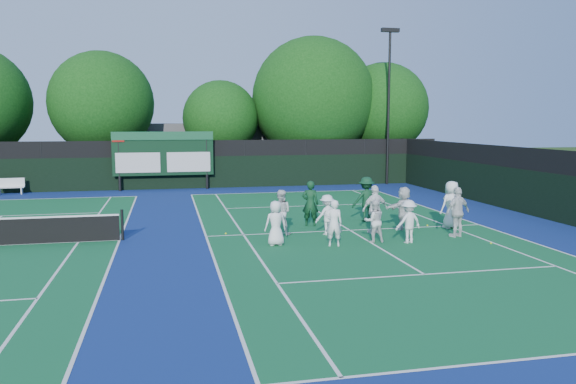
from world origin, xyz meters
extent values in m
plane|color=#1D380F|center=(0.00, 0.00, 0.00)|extent=(120.00, 120.00, 0.00)
cube|color=navy|center=(-6.00, 1.00, 0.00)|extent=(34.00, 32.00, 0.01)
cube|color=#12582D|center=(0.00, 1.00, 0.01)|extent=(10.97, 23.77, 0.00)
cube|color=silver|center=(0.00, -10.88, 0.01)|extent=(10.97, 0.08, 0.00)
cube|color=silver|center=(0.00, 12.88, 0.01)|extent=(10.97, 0.08, 0.00)
cube|color=silver|center=(-5.49, 1.00, 0.01)|extent=(0.08, 23.77, 0.00)
cube|color=silver|center=(5.49, 1.00, 0.01)|extent=(0.08, 23.77, 0.00)
cube|color=silver|center=(-4.12, 1.00, 0.01)|extent=(0.08, 23.77, 0.00)
cube|color=silver|center=(4.12, 1.00, 0.01)|extent=(0.08, 23.77, 0.00)
cube|color=silver|center=(0.00, -5.40, 0.01)|extent=(8.23, 0.08, 0.00)
cube|color=silver|center=(0.00, 7.40, 0.01)|extent=(8.23, 0.08, 0.00)
cube|color=silver|center=(0.00, 1.00, 0.01)|extent=(0.08, 12.80, 0.00)
cube|color=silver|center=(-14.00, 12.88, 0.01)|extent=(10.97, 0.08, 0.00)
cube|color=silver|center=(-8.52, 1.00, 0.01)|extent=(0.08, 23.77, 0.00)
cube|color=silver|center=(-9.88, 1.00, 0.01)|extent=(0.08, 23.77, 0.00)
cube|color=silver|center=(-14.00, 7.40, 0.01)|extent=(8.23, 0.08, 0.00)
cube|color=black|center=(-6.00, 16.00, 1.00)|extent=(34.00, 0.08, 2.00)
cube|color=black|center=(-6.00, 16.00, 2.50)|extent=(34.00, 0.05, 1.00)
cube|color=black|center=(9.00, 1.00, 1.00)|extent=(0.08, 32.00, 2.00)
cube|color=black|center=(9.00, 1.00, 2.50)|extent=(0.05, 32.00, 1.00)
cylinder|color=black|center=(-9.60, 15.60, 1.75)|extent=(0.16, 0.16, 3.50)
cylinder|color=black|center=(-4.40, 15.60, 1.75)|extent=(0.16, 0.16, 3.50)
cube|color=black|center=(-7.00, 15.60, 2.20)|extent=(6.00, 0.15, 2.60)
cube|color=#164E2D|center=(-7.00, 15.50, 3.30)|extent=(6.00, 0.05, 0.50)
cube|color=silver|center=(-8.50, 15.50, 1.70)|extent=(2.60, 0.04, 1.20)
cube|color=silver|center=(-5.50, 15.50, 1.70)|extent=(2.60, 0.04, 1.20)
cube|color=#9C110D|center=(-9.60, 15.50, 3.20)|extent=(0.70, 0.04, 0.50)
cube|color=#545459|center=(-2.00, 24.00, 2.00)|extent=(18.00, 6.00, 4.00)
cylinder|color=black|center=(7.50, 15.70, 5.00)|extent=(0.16, 0.16, 10.00)
cube|color=black|center=(7.50, 15.70, 10.00)|extent=(1.20, 0.30, 0.25)
cylinder|color=black|center=(-8.40, 1.00, 0.55)|extent=(0.10, 0.10, 1.10)
cube|color=silver|center=(-15.60, 15.30, 0.41)|extent=(1.49, 0.46, 0.06)
cube|color=silver|center=(-15.60, 15.45, 0.69)|extent=(1.47, 0.13, 0.49)
cube|color=silver|center=(-16.19, 15.30, 0.20)|extent=(0.07, 0.35, 0.39)
cube|color=silver|center=(-15.01, 15.30, 0.20)|extent=(0.07, 0.35, 0.39)
cylinder|color=#301D0D|center=(-10.87, 19.50, 1.41)|extent=(0.44, 0.44, 2.83)
sphere|color=#0D3B0E|center=(-10.87, 19.50, 5.34)|extent=(6.71, 6.71, 6.71)
sphere|color=#0D3B0E|center=(-10.27, 19.80, 4.67)|extent=(4.70, 4.70, 4.70)
cylinder|color=#301D0D|center=(-3.14, 19.50, 1.22)|extent=(0.44, 0.44, 2.45)
sphere|color=#0D3B0E|center=(-3.14, 19.50, 4.37)|extent=(5.13, 5.13, 5.13)
sphere|color=#0D3B0E|center=(-2.54, 19.80, 3.86)|extent=(3.59, 3.59, 3.59)
cylinder|color=#301D0D|center=(3.40, 19.50, 1.23)|extent=(0.44, 0.44, 2.47)
sphere|color=#0D3B0E|center=(3.40, 19.50, 5.71)|extent=(8.66, 8.66, 8.66)
sphere|color=#0D3B0E|center=(4.00, 19.80, 4.85)|extent=(6.06, 6.06, 6.06)
cylinder|color=#301D0D|center=(8.62, 19.50, 1.33)|extent=(0.44, 0.44, 2.65)
sphere|color=#0D3B0E|center=(8.62, 19.50, 5.11)|extent=(6.54, 6.54, 6.54)
sphere|color=#0D3B0E|center=(9.22, 19.80, 4.45)|extent=(4.58, 4.58, 4.58)
sphere|color=#D6ED1B|center=(3.32, 1.19, 0.03)|extent=(0.07, 0.07, 0.07)
sphere|color=#D6ED1B|center=(3.95, -2.32, 0.03)|extent=(0.07, 0.07, 0.07)
sphere|color=#D6ED1B|center=(-4.74, 1.28, 0.03)|extent=(0.07, 0.07, 0.07)
sphere|color=#D6ED1B|center=(-0.07, 3.49, 0.03)|extent=(0.07, 0.07, 0.07)
imported|color=white|center=(-3.28, -0.93, 0.76)|extent=(0.79, 0.56, 1.53)
imported|color=white|center=(-1.41, -1.50, 0.79)|extent=(0.64, 0.49, 1.58)
imported|color=silver|center=(0.15, -1.15, 0.74)|extent=(0.75, 0.60, 1.48)
imported|color=white|center=(1.25, -1.54, 0.75)|extent=(1.06, 0.75, 1.49)
imported|color=silver|center=(3.41, -0.97, 0.92)|extent=(1.16, 0.74, 1.83)
imported|color=silver|center=(-2.75, 0.82, 0.84)|extent=(1.00, 0.91, 1.67)
imported|color=white|center=(-1.09, 0.42, 0.75)|extent=(1.09, 0.84, 1.49)
imported|color=white|center=(0.74, 0.30, 0.91)|extent=(1.13, 0.63, 1.81)
imported|color=silver|center=(2.09, 0.77, 0.84)|extent=(1.62, 1.10, 1.68)
imported|color=white|center=(4.01, 0.60, 0.93)|extent=(1.02, 0.77, 1.86)
imported|color=#0F391D|center=(-1.25, 2.25, 0.91)|extent=(0.77, 0.63, 1.82)
imported|color=#0F381F|center=(1.29, 2.74, 0.94)|extent=(1.23, 0.74, 1.87)
camera|label=1|loc=(-6.81, -19.20, 4.18)|focal=35.00mm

